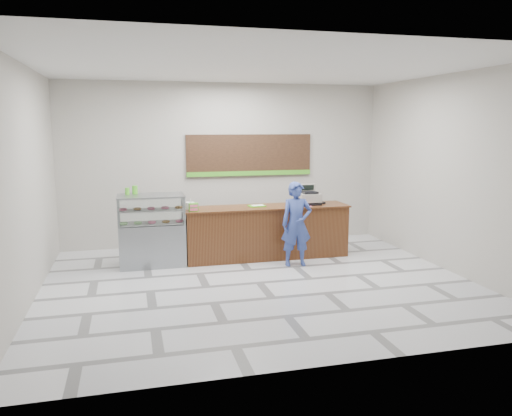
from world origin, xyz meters
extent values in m
plane|color=silver|center=(0.00, 0.00, 0.00)|extent=(7.00, 7.00, 0.00)
plane|color=#B4AFA5|center=(0.00, 3.00, 1.75)|extent=(7.00, 0.00, 7.00)
plane|color=silver|center=(0.00, 0.00, 3.50)|extent=(7.00, 7.00, 0.00)
cube|color=brown|center=(0.55, 1.55, 0.50)|extent=(3.20, 0.70, 1.00)
cube|color=brown|center=(0.55, 1.55, 1.01)|extent=(3.26, 0.76, 0.03)
cube|color=gray|center=(-1.67, 1.55, 0.40)|extent=(1.20, 0.70, 0.80)
cube|color=white|center=(-1.67, 1.55, 1.05)|extent=(1.20, 0.70, 0.50)
cube|color=gray|center=(-1.67, 1.55, 1.31)|extent=(1.22, 0.72, 0.03)
cube|color=silver|center=(-1.67, 1.55, 0.82)|extent=(1.14, 0.64, 0.02)
cube|color=silver|center=(-1.67, 1.55, 1.06)|extent=(1.14, 0.64, 0.02)
torus|color=#9BE881|center=(-2.17, 1.45, 0.85)|extent=(0.15, 0.15, 0.05)
torus|color=#9BE881|center=(-1.92, 1.45, 0.85)|extent=(0.15, 0.15, 0.05)
torus|color=pink|center=(-1.67, 1.45, 0.85)|extent=(0.15, 0.15, 0.05)
torus|color=#9A6325|center=(-1.42, 1.45, 0.85)|extent=(0.15, 0.15, 0.05)
torus|color=pink|center=(-1.17, 1.45, 0.85)|extent=(0.15, 0.15, 0.05)
torus|color=pink|center=(-2.17, 1.60, 1.09)|extent=(0.15, 0.15, 0.05)
torus|color=#9A6325|center=(-1.92, 1.60, 1.09)|extent=(0.15, 0.15, 0.05)
torus|color=pink|center=(-1.67, 1.60, 1.09)|extent=(0.15, 0.15, 0.05)
torus|color=pink|center=(-1.42, 1.60, 1.09)|extent=(0.15, 0.15, 0.05)
torus|color=#9A6325|center=(-1.17, 1.60, 1.09)|extent=(0.15, 0.15, 0.05)
cube|color=black|center=(0.55, 2.96, 1.95)|extent=(2.80, 0.05, 0.90)
cube|color=#4DB726|center=(0.55, 2.93, 1.55)|extent=(2.80, 0.02, 0.10)
cube|color=black|center=(1.42, 1.56, 1.06)|extent=(0.42, 0.42, 0.06)
cube|color=gray|center=(1.42, 1.56, 1.18)|extent=(0.42, 0.44, 0.17)
cube|color=black|center=(1.42, 1.48, 1.28)|extent=(0.29, 0.21, 0.04)
cube|color=gray|center=(1.42, 1.69, 1.34)|extent=(0.36, 0.11, 0.17)
cube|color=black|center=(1.42, 1.63, 1.36)|extent=(0.27, 0.02, 0.10)
cube|color=black|center=(1.74, 1.62, 1.05)|extent=(0.09, 0.15, 0.04)
cube|color=#45C70F|center=(0.36, 1.59, 1.04)|extent=(0.34, 0.25, 0.02)
cube|color=white|center=(0.38, 1.59, 1.05)|extent=(0.24, 0.18, 0.00)
cube|color=white|center=(-0.95, 1.60, 1.09)|extent=(0.19, 0.19, 0.13)
cylinder|color=silver|center=(-0.94, 1.52, 1.09)|extent=(0.08, 0.08, 0.11)
cube|color=#4DB726|center=(-0.91, 1.33, 1.11)|extent=(0.17, 0.12, 0.15)
cylinder|color=pink|center=(1.32, 1.32, 1.03)|extent=(0.16, 0.16, 0.00)
cylinder|color=#4DB726|center=(-2.08, 1.72, 1.39)|extent=(0.08, 0.08, 0.13)
cylinder|color=#4DB726|center=(-1.95, 1.76, 1.41)|extent=(0.10, 0.10, 0.16)
imported|color=#31448F|center=(0.94, 0.87, 0.79)|extent=(0.61, 0.43, 1.57)
camera|label=1|loc=(-2.03, -7.74, 2.60)|focal=35.00mm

